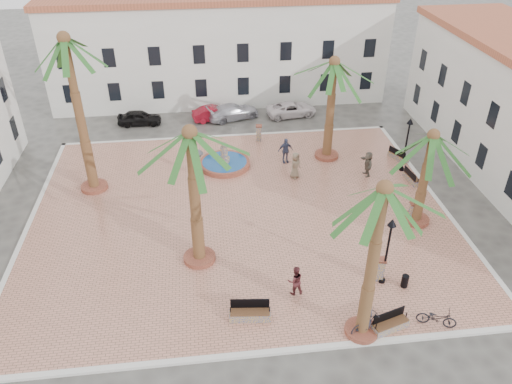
% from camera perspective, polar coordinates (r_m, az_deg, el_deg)
% --- Properties ---
extents(ground, '(120.00, 120.00, 0.00)m').
position_cam_1_polar(ground, '(31.71, -1.80, -2.55)').
color(ground, '#56544F').
rests_on(ground, ground).
extents(plaza, '(26.00, 22.00, 0.15)m').
position_cam_1_polar(plaza, '(31.66, -1.80, -2.44)').
color(plaza, tan).
rests_on(plaza, ground).
extents(kerb_n, '(26.30, 0.30, 0.16)m').
position_cam_1_polar(kerb_n, '(41.11, -3.26, 6.39)').
color(kerb_n, silver).
rests_on(kerb_n, ground).
extents(kerb_s, '(26.30, 0.30, 0.16)m').
position_cam_1_polar(kerb_s, '(23.59, 0.87, -17.93)').
color(kerb_s, silver).
rests_on(kerb_s, ground).
extents(kerb_e, '(0.30, 22.30, 0.16)m').
position_cam_1_polar(kerb_e, '(35.03, 19.88, -0.80)').
color(kerb_e, silver).
rests_on(kerb_e, ground).
extents(kerb_w, '(0.30, 22.30, 0.16)m').
position_cam_1_polar(kerb_w, '(33.40, -24.64, -3.77)').
color(kerb_w, silver).
rests_on(kerb_w, ground).
extents(building_north, '(30.40, 7.40, 9.50)m').
position_cam_1_polar(building_north, '(47.78, -4.27, 16.23)').
color(building_north, white).
rests_on(building_north, ground).
extents(fountain, '(3.70, 3.70, 1.91)m').
position_cam_1_polar(fountain, '(36.54, -3.62, 3.36)').
color(fountain, '#994A36').
rests_on(fountain, plaza).
extents(palm_nw, '(5.81, 5.81, 10.58)m').
position_cam_1_polar(palm_nw, '(32.02, -20.76, 14.34)').
color(palm_nw, '#994A36').
rests_on(palm_nw, plaza).
extents(palm_sw, '(5.74, 5.74, 8.22)m').
position_cam_1_polar(palm_sw, '(24.31, -7.44, 4.80)').
color(palm_sw, '#994A36').
rests_on(palm_sw, plaza).
extents(palm_s, '(5.12, 5.12, 8.34)m').
position_cam_1_polar(palm_s, '(20.15, 14.18, -1.70)').
color(palm_s, '#994A36').
rests_on(palm_s, plaza).
extents(palm_e, '(5.30, 5.30, 6.25)m').
position_cam_1_polar(palm_e, '(29.83, 19.35, 4.77)').
color(palm_e, '#994A36').
rests_on(palm_e, plaza).
extents(palm_ne, '(5.77, 5.77, 7.72)m').
position_cam_1_polar(palm_ne, '(35.60, 8.85, 13.11)').
color(palm_ne, '#994A36').
rests_on(palm_ne, plaza).
extents(bench_s, '(2.03, 0.81, 1.05)m').
position_cam_1_polar(bench_s, '(24.65, -0.69, -13.76)').
color(bench_s, gray).
rests_on(bench_s, plaza).
extents(bench_se, '(1.92, 1.08, 0.97)m').
position_cam_1_polar(bench_se, '(25.02, 15.09, -14.45)').
color(bench_se, gray).
rests_on(bench_se, plaza).
extents(bench_e, '(0.69, 1.70, 0.87)m').
position_cam_1_polar(bench_e, '(36.27, 17.36, 1.52)').
color(bench_e, gray).
rests_on(bench_e, plaza).
extents(bench_ne, '(1.22, 1.73, 0.89)m').
position_cam_1_polar(bench_ne, '(38.83, 15.94, 3.95)').
color(bench_ne, gray).
rests_on(bench_ne, plaza).
extents(lamppost_s, '(0.44, 0.44, 4.06)m').
position_cam_1_polar(lamppost_s, '(25.75, 14.96, -5.36)').
color(lamppost_s, black).
rests_on(lamppost_s, plaza).
extents(lamppost_e, '(0.44, 0.44, 4.08)m').
position_cam_1_polar(lamppost_e, '(36.31, 16.95, 6.18)').
color(lamppost_e, black).
rests_on(lamppost_e, plaza).
extents(bollard_se, '(0.61, 0.61, 1.41)m').
position_cam_1_polar(bollard_se, '(27.09, 13.99, -8.53)').
color(bollard_se, gray).
rests_on(bollard_se, plaza).
extents(bollard_n, '(0.54, 0.54, 1.33)m').
position_cam_1_polar(bollard_n, '(39.87, 0.33, 6.79)').
color(bollard_n, gray).
rests_on(bollard_n, plaza).
extents(bollard_e, '(0.47, 0.47, 1.25)m').
position_cam_1_polar(bollard_e, '(32.04, 17.47, -2.11)').
color(bollard_e, gray).
rests_on(bollard_e, plaza).
extents(litter_bin, '(0.37, 0.37, 0.72)m').
position_cam_1_polar(litter_bin, '(27.28, 16.64, -9.73)').
color(litter_bin, black).
rests_on(litter_bin, plaza).
extents(cyclist_a, '(0.71, 0.53, 1.78)m').
position_cam_1_polar(cyclist_a, '(24.18, 12.48, -13.92)').
color(cyclist_a, '#373A52').
rests_on(cyclist_a, plaza).
extents(bicycle_a, '(1.95, 1.28, 0.97)m').
position_cam_1_polar(bicycle_a, '(25.68, 19.96, -13.35)').
color(bicycle_a, black).
rests_on(bicycle_a, plaza).
extents(cyclist_b, '(0.88, 0.72, 1.69)m').
position_cam_1_polar(cyclist_b, '(25.56, 4.50, -10.06)').
color(cyclist_b, '#59252A').
rests_on(cyclist_b, plaza).
extents(bicycle_b, '(1.90, 1.06, 1.10)m').
position_cam_1_polar(bicycle_b, '(24.46, 12.66, -14.43)').
color(bicycle_b, black).
rests_on(bicycle_b, plaza).
extents(pedestrian_fountain_a, '(1.10, 1.10, 1.92)m').
position_cam_1_polar(pedestrian_fountain_a, '(34.83, 4.51, 3.05)').
color(pedestrian_fountain_a, '#7B6953').
rests_on(pedestrian_fountain_a, plaza).
extents(pedestrian_fountain_b, '(1.20, 0.67, 1.93)m').
position_cam_1_polar(pedestrian_fountain_b, '(36.69, 3.38, 4.76)').
color(pedestrian_fountain_b, '#3D4562').
rests_on(pedestrian_fountain_b, plaza).
extents(pedestrian_north, '(1.01, 1.40, 1.96)m').
position_cam_1_polar(pedestrian_north, '(35.27, -6.55, 3.37)').
color(pedestrian_north, '#434447').
rests_on(pedestrian_north, plaza).
extents(pedestrian_east, '(0.60, 1.72, 1.83)m').
position_cam_1_polar(pedestrian_east, '(35.88, 12.65, 3.17)').
color(pedestrian_east, '#62594B').
rests_on(pedestrian_east, plaza).
extents(car_black, '(3.72, 1.61, 1.25)m').
position_cam_1_polar(car_black, '(44.13, -13.17, 8.27)').
color(car_black, black).
rests_on(car_black, ground).
extents(car_red, '(3.96, 2.00, 1.25)m').
position_cam_1_polar(car_red, '(43.99, -4.79, 8.95)').
color(car_red, maroon).
rests_on(car_red, ground).
extents(car_silver, '(4.96, 3.22, 1.34)m').
position_cam_1_polar(car_silver, '(44.12, -2.66, 9.17)').
color(car_silver, silver).
rests_on(car_silver, ground).
extents(car_white, '(4.67, 2.65, 1.23)m').
position_cam_1_polar(car_white, '(44.79, 4.09, 9.42)').
color(car_white, white).
rests_on(car_white, ground).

